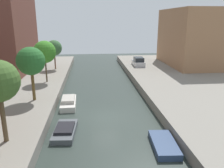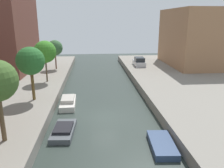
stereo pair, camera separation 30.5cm
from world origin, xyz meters
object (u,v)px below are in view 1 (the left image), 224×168
at_px(street_tree_3, 45,52).
at_px(moored_boat_right_2, 164,144).
at_px(street_tree_2, 31,61).
at_px(moored_boat_left_3, 68,102).
at_px(parked_car, 138,62).
at_px(street_tree_4, 54,48).
at_px(low_block_right, 196,37).
at_px(moored_boat_left_2, 65,131).

relative_size(street_tree_3, moored_boat_right_2, 1.49).
xyz_separation_m(street_tree_2, moored_boat_left_3, (3.43, 0.51, -4.67)).
bearing_deg(moored_boat_right_2, parked_car, 82.19).
height_order(street_tree_2, street_tree_3, street_tree_2).
distance_m(street_tree_3, street_tree_4, 8.14).
bearing_deg(street_tree_3, street_tree_4, 90.00).
bearing_deg(street_tree_2, moored_boat_right_2, -37.76).
xyz_separation_m(street_tree_3, moored_boat_right_2, (11.16, -15.91, -4.77)).
bearing_deg(street_tree_3, street_tree_2, -90.00).
height_order(low_block_right, parked_car, low_block_right).
relative_size(parked_car, moored_boat_right_2, 1.12).
distance_m(low_block_right, moored_boat_right_2, 29.87).
bearing_deg(street_tree_3, moored_boat_right_2, -54.96).
relative_size(street_tree_3, moored_boat_left_3, 1.29).
relative_size(street_tree_4, moored_boat_left_2, 1.26).
height_order(street_tree_2, parked_car, street_tree_2).
distance_m(street_tree_4, moored_boat_left_2, 21.98).
distance_m(street_tree_2, moored_boat_right_2, 14.92).
bearing_deg(street_tree_4, street_tree_2, -90.00).
height_order(street_tree_3, parked_car, street_tree_3).
distance_m(street_tree_2, moored_boat_left_2, 8.41).
xyz_separation_m(parked_car, moored_boat_left_2, (-10.97, -22.80, -1.36)).
height_order(moored_boat_left_3, moored_boat_right_2, moored_boat_left_3).
distance_m(street_tree_2, parked_car, 22.67).
bearing_deg(moored_boat_right_2, moored_boat_left_2, 159.50).
relative_size(street_tree_2, street_tree_3, 1.01).
bearing_deg(moored_boat_left_2, low_block_right, 46.84).
xyz_separation_m(street_tree_3, moored_boat_left_3, (3.43, -6.76, -4.61)).
distance_m(street_tree_3, parked_car, 17.89).
relative_size(street_tree_2, moored_boat_left_3, 1.30).
height_order(low_block_right, street_tree_4, low_block_right).
bearing_deg(moored_boat_left_2, street_tree_2, 122.27).
height_order(moored_boat_left_2, moored_boat_right_2, moored_boat_left_2).
relative_size(low_block_right, parked_car, 3.45).
bearing_deg(low_block_right, street_tree_4, -176.16).
distance_m(parked_car, moored_boat_left_2, 25.34).
distance_m(street_tree_4, moored_boat_right_2, 26.85).
distance_m(moored_boat_left_3, moored_boat_right_2, 11.97).
bearing_deg(parked_car, street_tree_3, -146.57).
height_order(street_tree_4, moored_boat_right_2, street_tree_4).
height_order(parked_car, moored_boat_right_2, parked_car).
relative_size(street_tree_4, moored_boat_left_3, 1.15).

